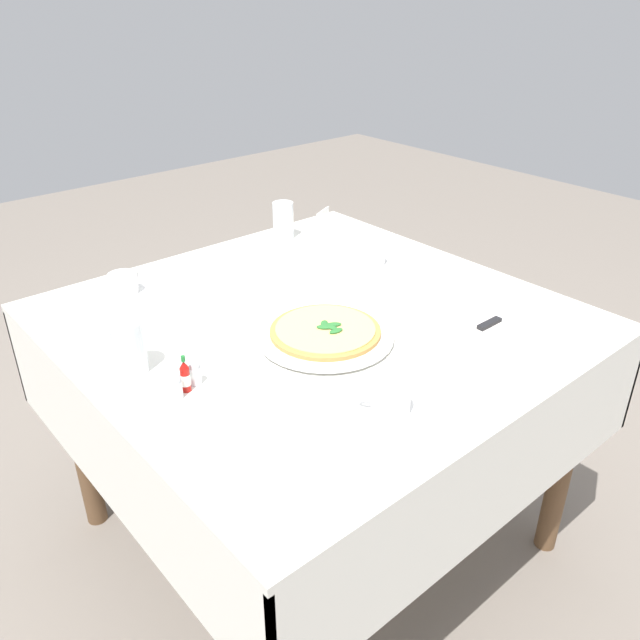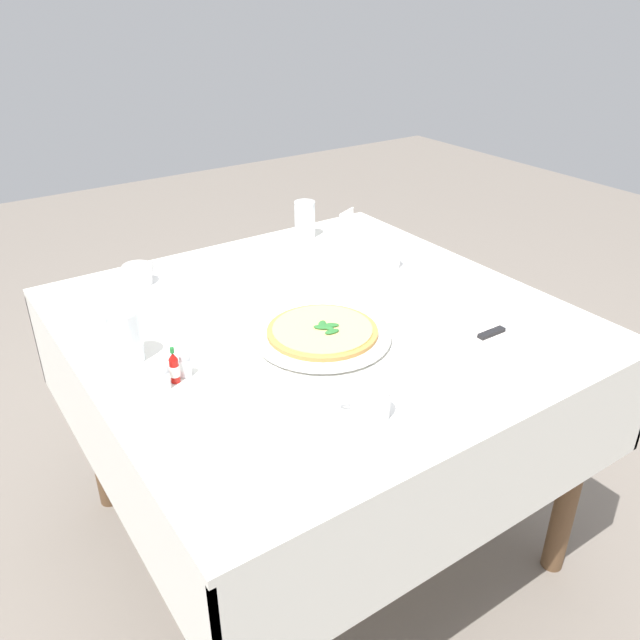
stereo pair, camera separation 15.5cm
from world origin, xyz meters
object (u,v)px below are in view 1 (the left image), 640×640
object	(u,v)px
pizza	(325,330)
napkin_folded	(500,323)
pizza_plate	(325,336)
hot_sauce_bottle	(185,377)
dinner_knife	(502,317)
salt_shaker	(195,373)
coffee_cup_near_right	(372,257)
water_glass_center_back	(283,222)
water_glass_left_edge	(129,349)
coffee_cup_right_edge	(124,285)
coffee_cup_far_right	(390,401)
pepper_shaker	(176,387)
menu_card	(323,219)

from	to	relation	value
pizza	napkin_folded	xyz separation A→B (m)	(0.36, -0.23, -0.01)
pizza_plate	hot_sauce_bottle	world-z (taller)	hot_sauce_bottle
pizza_plate	dinner_knife	distance (m)	0.43
salt_shaker	coffee_cup_near_right	bearing A→B (deg)	15.81
water_glass_center_back	dinner_knife	world-z (taller)	water_glass_center_back
water_glass_left_edge	salt_shaker	bearing A→B (deg)	-59.42
water_glass_left_edge	dinner_knife	size ratio (longest dim) A/B	0.62
water_glass_center_back	hot_sauce_bottle	size ratio (longest dim) A/B	1.42
napkin_folded	coffee_cup_near_right	bearing A→B (deg)	88.12
water_glass_center_back	coffee_cup_right_edge	bearing A→B (deg)	-174.19
dinner_knife	hot_sauce_bottle	xyz separation A→B (m)	(-0.72, 0.26, 0.01)
coffee_cup_right_edge	water_glass_left_edge	world-z (taller)	water_glass_left_edge
coffee_cup_far_right	hot_sauce_bottle	distance (m)	0.42
water_glass_left_edge	hot_sauce_bottle	distance (m)	0.15
pizza	salt_shaker	world-z (taller)	salt_shaker
coffee_cup_far_right	hot_sauce_bottle	world-z (taller)	hot_sauce_bottle
napkin_folded	dinner_knife	world-z (taller)	dinner_knife
coffee_cup_right_edge	water_glass_center_back	bearing A→B (deg)	5.81
coffee_cup_near_right	salt_shaker	xyz separation A→B (m)	(-0.72, -0.20, -0.00)
water_glass_left_edge	dinner_knife	xyz separation A→B (m)	(0.77, -0.40, -0.03)
pizza	salt_shaker	bearing A→B (deg)	173.37
coffee_cup_far_right	hot_sauce_bottle	xyz separation A→B (m)	(-0.26, 0.33, 0.00)
pepper_shaker	menu_card	xyz separation A→B (m)	(0.88, 0.57, 0.00)
pizza	coffee_cup_right_edge	size ratio (longest dim) A/B	2.00
water_glass_left_edge	salt_shaker	xyz separation A→B (m)	(0.08, -0.13, -0.03)
salt_shaker	pepper_shaker	size ratio (longest dim) A/B	1.00
water_glass_center_back	hot_sauce_bottle	xyz separation A→B (m)	(-0.69, -0.56, -0.02)
salt_shaker	pizza	bearing A→B (deg)	-6.63
coffee_cup_near_right	salt_shaker	world-z (taller)	coffee_cup_near_right
dinner_knife	salt_shaker	distance (m)	0.74
hot_sauce_bottle	salt_shaker	world-z (taller)	hot_sauce_bottle
coffee_cup_near_right	dinner_knife	bearing A→B (deg)	-93.09
water_glass_center_back	pepper_shaker	world-z (taller)	water_glass_center_back
coffee_cup_far_right	napkin_folded	xyz separation A→B (m)	(0.46, 0.07, -0.02)
coffee_cup_near_right	menu_card	world-z (taller)	same
hot_sauce_bottle	salt_shaker	xyz separation A→B (m)	(0.03, 0.01, -0.01)
water_glass_center_back	pepper_shaker	distance (m)	0.92
pizza_plate	pepper_shaker	xyz separation A→B (m)	(-0.38, 0.02, 0.01)
pizza	hot_sauce_bottle	xyz separation A→B (m)	(-0.36, 0.03, 0.01)
coffee_cup_near_right	napkin_folded	distance (m)	0.47
napkin_folded	dinner_knife	bearing A→B (deg)	1.45
coffee_cup_far_right	salt_shaker	xyz separation A→B (m)	(-0.23, 0.34, -0.01)
napkin_folded	dinner_knife	distance (m)	0.01
pizza_plate	pizza	world-z (taller)	pizza
water_glass_center_back	salt_shaker	size ratio (longest dim) A/B	2.10
pepper_shaker	pizza	bearing A→B (deg)	-2.69
pizza	coffee_cup_near_right	world-z (taller)	coffee_cup_near_right
pepper_shaker	water_glass_left_edge	bearing A→B (deg)	98.36
coffee_cup_right_edge	menu_card	distance (m)	0.75
pepper_shaker	menu_card	world-z (taller)	menu_card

